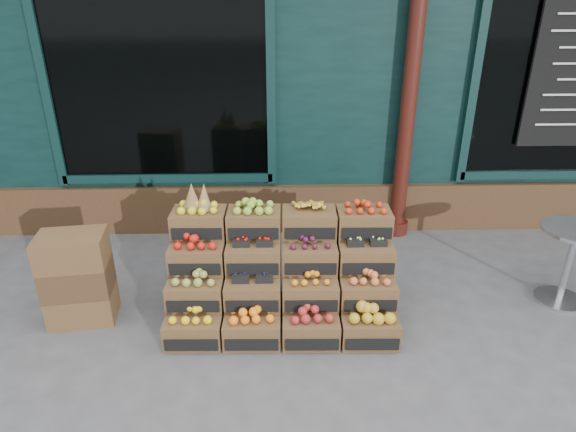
{
  "coord_description": "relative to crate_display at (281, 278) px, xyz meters",
  "views": [
    {
      "loc": [
        -0.32,
        -3.37,
        2.69
      ],
      "look_at": [
        -0.2,
        0.7,
        0.85
      ],
      "focal_mm": 30.0,
      "sensor_mm": 36.0,
      "label": 1
    }
  ],
  "objects": [
    {
      "name": "ground",
      "position": [
        0.27,
        -0.37,
        -0.38
      ],
      "size": [
        60.0,
        60.0,
        0.0
      ],
      "primitive_type": "plane",
      "color": "#4B4B4E",
      "rests_on": "ground"
    },
    {
      "name": "shop_facade",
      "position": [
        0.28,
        4.74,
        2.02
      ],
      "size": [
        12.0,
        6.24,
        4.8
      ],
      "color": "black",
      "rests_on": "ground"
    },
    {
      "name": "crate_display",
      "position": [
        0.0,
        0.0,
        0.0
      ],
      "size": [
        1.99,
        1.0,
        1.23
      ],
      "rotation": [
        0.0,
        0.0,
        -0.02
      ],
      "color": "brown",
      "rests_on": "ground"
    },
    {
      "name": "spare_crates",
      "position": [
        -1.81,
        -0.02,
        0.04
      ],
      "size": [
        0.61,
        0.46,
        0.85
      ],
      "rotation": [
        0.0,
        0.0,
        0.13
      ],
      "color": "brown",
      "rests_on": "ground"
    },
    {
      "name": "bistro_table",
      "position": [
        2.71,
        0.13,
        0.11
      ],
      "size": [
        0.62,
        0.62,
        0.78
      ],
      "rotation": [
        0.0,
        0.0,
        -0.08
      ],
      "color": "silver",
      "rests_on": "ground"
    },
    {
      "name": "shopkeeper",
      "position": [
        -0.89,
        2.25,
        0.68
      ],
      "size": [
        0.91,
        0.77,
        2.13
      ],
      "primitive_type": "imported",
      "rotation": [
        0.0,
        0.0,
        2.75
      ],
      "color": "#1E6B20",
      "rests_on": "ground"
    }
  ]
}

